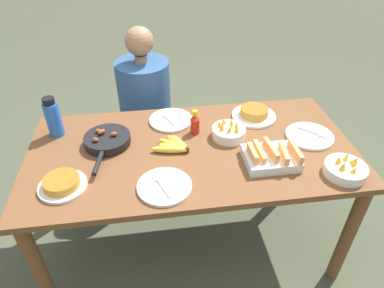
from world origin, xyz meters
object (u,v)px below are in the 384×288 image
at_px(skillet, 107,140).
at_px(empty_plate_far_right, 164,186).
at_px(banana_bunch, 175,146).
at_px(frittata_plate_side, 254,114).
at_px(water_bottle, 53,118).
at_px(melon_tray, 271,157).
at_px(fruit_bowl_mango, 345,169).
at_px(fruit_bowl_citrus, 229,132).
at_px(hot_sauce_bottle, 195,123).
at_px(person_figure, 147,124).
at_px(empty_plate_far_left, 171,120).
at_px(frittata_plate_center, 62,184).
at_px(empty_plate_near_front, 309,136).

relative_size(skillet, empty_plate_far_right, 1.61).
relative_size(banana_bunch, frittata_plate_side, 0.80).
relative_size(empty_plate_far_right, water_bottle, 1.10).
xyz_separation_m(melon_tray, fruit_bowl_mango, (0.33, -0.14, -0.00)).
bearing_deg(frittata_plate_side, fruit_bowl_citrus, -137.74).
relative_size(melon_tray, hot_sauce_bottle, 1.82).
relative_size(skillet, person_figure, 0.34).
relative_size(empty_plate_far_right, fruit_bowl_mango, 1.27).
height_order(frittata_plate_side, water_bottle, water_bottle).
xyz_separation_m(empty_plate_far_left, empty_plate_far_right, (-0.08, -0.56, 0.00)).
xyz_separation_m(empty_plate_far_right, person_figure, (-0.07, 0.99, -0.29)).
bearing_deg(frittata_plate_center, empty_plate_near_front, 9.67).
distance_m(empty_plate_far_left, empty_plate_far_right, 0.57).
xyz_separation_m(fruit_bowl_citrus, water_bottle, (-0.95, 0.16, 0.07)).
distance_m(fruit_bowl_citrus, person_figure, 0.84).
bearing_deg(empty_plate_far_left, fruit_bowl_mango, -36.42).
relative_size(fruit_bowl_mango, fruit_bowl_citrus, 1.08).
distance_m(frittata_plate_side, fruit_bowl_citrus, 0.27).
xyz_separation_m(melon_tray, water_bottle, (-1.11, 0.41, 0.08)).
bearing_deg(empty_plate_far_right, empty_plate_far_left, 81.79).
bearing_deg(hot_sauce_bottle, frittata_plate_center, -152.14).
bearing_deg(fruit_bowl_citrus, empty_plate_near_front, -8.17).
xyz_separation_m(empty_plate_far_left, water_bottle, (-0.65, -0.04, 0.10)).
distance_m(melon_tray, water_bottle, 1.19).
bearing_deg(skillet, hot_sauce_bottle, 104.31).
bearing_deg(frittata_plate_side, water_bottle, -179.09).
relative_size(empty_plate_far_right, hot_sauce_bottle, 1.77).
distance_m(skillet, hot_sauce_bottle, 0.49).
bearing_deg(frittata_plate_side, banana_bunch, -154.16).
bearing_deg(water_bottle, frittata_plate_side, 0.91).
bearing_deg(frittata_plate_center, hot_sauce_bottle, 27.86).
xyz_separation_m(skillet, fruit_bowl_mango, (1.16, -0.41, 0.00)).
relative_size(melon_tray, fruit_bowl_citrus, 1.41).
distance_m(fruit_bowl_mango, person_figure, 1.42).
relative_size(melon_tray, person_figure, 0.22).
height_order(empty_plate_near_front, empty_plate_far_right, same).
distance_m(banana_bunch, frittata_plate_center, 0.59).
relative_size(banana_bunch, frittata_plate_center, 0.94).
relative_size(empty_plate_far_right, person_figure, 0.21).
height_order(empty_plate_near_front, hot_sauce_bottle, hot_sauce_bottle).
distance_m(skillet, empty_plate_far_left, 0.40).
bearing_deg(empty_plate_far_left, melon_tray, -43.84).
distance_m(frittata_plate_side, hot_sauce_bottle, 0.40).
distance_m(skillet, empty_plate_near_front, 1.12).
relative_size(frittata_plate_center, empty_plate_far_left, 0.87).
bearing_deg(person_figure, banana_bunch, -78.21).
bearing_deg(water_bottle, fruit_bowl_mango, -20.65).
xyz_separation_m(skillet, empty_plate_near_front, (1.11, -0.09, -0.02)).
height_order(banana_bunch, skillet, skillet).
xyz_separation_m(hot_sauce_bottle, person_figure, (-0.27, 0.57, -0.35)).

